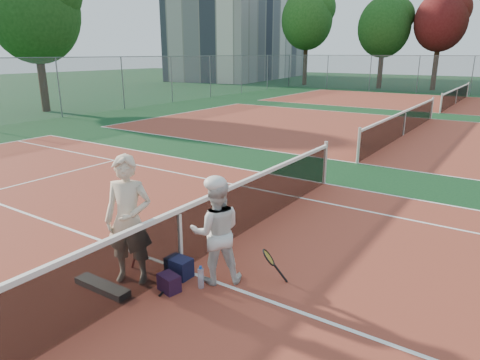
% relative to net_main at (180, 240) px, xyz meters
% --- Properties ---
extents(ground, '(130.00, 130.00, 0.00)m').
position_rel_net_main_xyz_m(ground, '(0.00, 0.00, -0.51)').
color(ground, '#0E3418').
rests_on(ground, ground).
extents(court_main, '(23.77, 10.97, 0.01)m').
position_rel_net_main_xyz_m(court_main, '(0.00, 0.00, -0.51)').
color(court_main, maroon).
rests_on(court_main, ground).
extents(court_far_a, '(23.77, 10.97, 0.01)m').
position_rel_net_main_xyz_m(court_far_a, '(0.00, 13.50, -0.51)').
color(court_far_a, maroon).
rests_on(court_far_a, ground).
extents(court_far_b, '(23.77, 10.97, 0.01)m').
position_rel_net_main_xyz_m(court_far_b, '(0.00, 27.00, -0.51)').
color(court_far_b, maroon).
rests_on(court_far_b, ground).
extents(net_main, '(0.10, 10.98, 1.02)m').
position_rel_net_main_xyz_m(net_main, '(0.00, 0.00, 0.00)').
color(net_main, black).
rests_on(net_main, ground).
extents(net_far_a, '(0.10, 10.98, 1.02)m').
position_rel_net_main_xyz_m(net_far_a, '(0.00, 13.50, 0.00)').
color(net_far_a, black).
rests_on(net_far_a, ground).
extents(net_far_b, '(0.10, 10.98, 1.02)m').
position_rel_net_main_xyz_m(net_far_b, '(0.00, 27.00, 0.00)').
color(net_far_b, black).
rests_on(net_far_b, ground).
extents(fence_back, '(32.00, 0.06, 3.00)m').
position_rel_net_main_xyz_m(fence_back, '(0.00, 34.00, 0.99)').
color(fence_back, slate).
rests_on(fence_back, ground).
extents(fence_left, '(0.06, 54.50, 3.00)m').
position_rel_net_main_xyz_m(fence_left, '(-16.00, 6.75, 0.99)').
color(fence_left, slate).
rests_on(fence_left, ground).
extents(apartment_block, '(12.96, 23.18, 15.00)m').
position_rel_net_main_xyz_m(apartment_block, '(-28.00, 44.00, 6.99)').
color(apartment_block, beige).
rests_on(apartment_block, ground).
extents(player_a, '(0.82, 0.71, 1.89)m').
position_rel_net_main_xyz_m(player_a, '(-0.39, -0.63, 0.44)').
color(player_a, beige).
rests_on(player_a, ground).
extents(player_b, '(0.95, 0.93, 1.54)m').
position_rel_net_main_xyz_m(player_b, '(0.64, 0.06, 0.26)').
color(player_b, silver).
rests_on(player_b, ground).
extents(racket_red, '(0.27, 0.31, 0.58)m').
position_rel_net_main_xyz_m(racket_red, '(-0.54, -0.35, -0.22)').
color(racket_red, maroon).
rests_on(racket_red, ground).
extents(racket_black_held, '(0.46, 0.42, 0.50)m').
position_rel_net_main_xyz_m(racket_black_held, '(1.29, 0.44, -0.26)').
color(racket_black_held, black).
rests_on(racket_black_held, ground).
extents(racket_spare, '(0.42, 0.65, 0.03)m').
position_rel_net_main_xyz_m(racket_spare, '(0.14, -0.30, -0.49)').
color(racket_spare, black).
rests_on(racket_spare, ground).
extents(sports_bag_navy, '(0.38, 0.27, 0.30)m').
position_rel_net_main_xyz_m(sports_bag_navy, '(0.11, -0.17, -0.36)').
color(sports_bag_navy, black).
rests_on(sports_bag_navy, ground).
extents(sports_bag_purple, '(0.35, 0.27, 0.25)m').
position_rel_net_main_xyz_m(sports_bag_purple, '(0.27, -0.56, -0.39)').
color(sports_bag_purple, black).
rests_on(sports_bag_purple, ground).
extents(net_cover_canvas, '(0.94, 0.23, 0.10)m').
position_rel_net_main_xyz_m(net_cover_canvas, '(-0.54, -1.07, -0.46)').
color(net_cover_canvas, slate).
rests_on(net_cover_canvas, ground).
extents(water_bottle, '(0.09, 0.09, 0.30)m').
position_rel_net_main_xyz_m(water_bottle, '(0.58, -0.24, -0.36)').
color(water_bottle, silver).
rests_on(water_bottle, ground).
extents(tree_back_0, '(5.09, 5.09, 9.30)m').
position_rel_net_main_xyz_m(tree_back_0, '(-15.85, 37.23, 5.84)').
color(tree_back_0, '#382314').
rests_on(tree_back_0, ground).
extents(tree_back_1, '(4.67, 4.67, 8.13)m').
position_rel_net_main_xyz_m(tree_back_1, '(-8.04, 37.03, 4.91)').
color(tree_back_1, '#382314').
rests_on(tree_back_1, ground).
extents(tree_back_maroon, '(4.40, 4.40, 8.32)m').
position_rel_net_main_xyz_m(tree_back_maroon, '(-3.41, 37.66, 5.25)').
color(tree_back_maroon, '#382314').
rests_on(tree_back_maroon, ground).
extents(tree_left_1, '(4.84, 4.84, 8.17)m').
position_rel_net_main_xyz_m(tree_left_1, '(-18.85, 9.77, 4.85)').
color(tree_left_1, '#382314').
rests_on(tree_left_1, ground).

